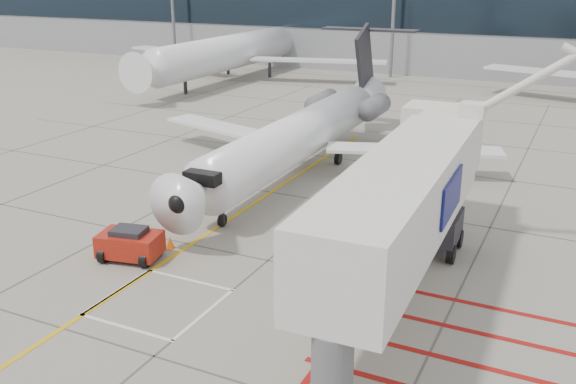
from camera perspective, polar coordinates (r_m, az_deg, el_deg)
The scene contains 9 objects.
ground_plane at distance 24.64m, azimuth -6.16°, elevation -9.67°, with size 260.00×260.00×0.00m, color gray.
regional_jet at distance 36.23m, azimuth -0.42°, elevation 6.59°, with size 23.83×30.04×7.87m, color white, non-canonical shape.
jet_bridge at distance 22.29m, azimuth 10.00°, elevation -2.02°, with size 9.23×19.48×7.79m, color silver, non-canonical shape.
pushback_tug at distance 28.38m, azimuth -13.87°, elevation -4.41°, with size 2.58×1.61×1.51m, color #A31C0F, non-canonical shape.
baggage_cart at distance 30.82m, azimuth 3.38°, elevation -2.41°, with size 1.63×1.03×1.03m, color #5A595F, non-canonical shape.
ground_power_unit at distance 24.78m, azimuth 4.35°, elevation -7.04°, with size 2.32×1.36×1.84m, color silver, non-canonical shape.
cone_nose at distance 29.24m, azimuth -10.44°, elevation -4.44°, with size 0.41×0.41×0.57m, color #F2600C.
cone_side at distance 29.62m, azimuth 8.07°, elevation -4.08°, with size 0.35×0.35×0.48m, color orange.
bg_aircraft_b at distance 74.33m, azimuth -4.32°, elevation 14.31°, with size 33.36×37.06×11.12m, color silver, non-canonical shape.
Camera 1 is at (11.66, -18.18, 11.86)m, focal length 40.00 mm.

